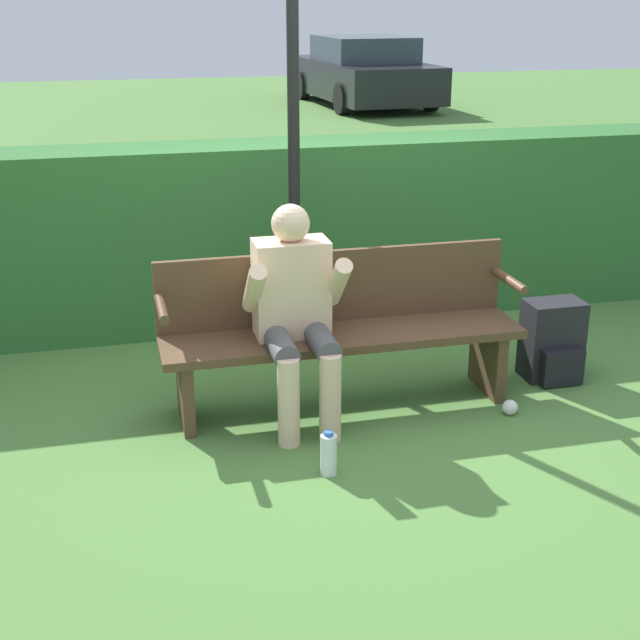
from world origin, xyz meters
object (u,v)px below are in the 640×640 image
park_bench (340,327)px  person_seated (295,306)px  backpack (553,342)px  water_bottle (329,454)px  parked_car (364,73)px  signpost (294,112)px

park_bench → person_seated: size_ratio=1.71×
backpack → water_bottle: backpack is taller
backpack → water_bottle: 1.73m
park_bench → water_bottle: size_ratio=8.77×
person_seated → backpack: 1.61m
person_seated → park_bench: bearing=24.0°
backpack → parked_car: (2.75, 13.14, 0.41)m
park_bench → person_seated: person_seated is taller
person_seated → parked_car: parked_car is taller
parked_car → park_bench: bearing=159.8°
park_bench → backpack: size_ratio=4.17×
park_bench → parked_car: 13.77m
park_bench → backpack: 1.31m
backpack → water_bottle: (-1.54, -0.78, -0.12)m
person_seated → water_bottle: size_ratio=5.12×
water_bottle → signpost: size_ratio=0.08×
parked_car → signpost: bearing=158.5°
backpack → signpost: bearing=151.8°
person_seated → water_bottle: person_seated is taller
backpack → parked_car: parked_car is taller
person_seated → signpost: size_ratio=0.41×
backpack → water_bottle: bearing=-153.3°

